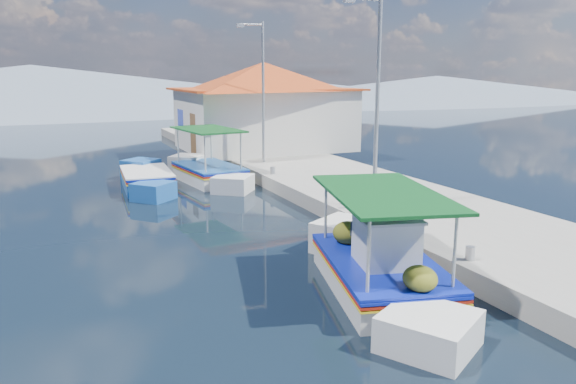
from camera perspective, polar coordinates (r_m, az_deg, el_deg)
name	(u,v)px	position (r m, az deg, el deg)	size (l,w,h in m)	color
ground	(252,263)	(13.11, -3.69, -7.35)	(160.00, 160.00, 0.00)	black
quay	(345,186)	(20.72, 5.91, 0.67)	(5.00, 44.00, 0.50)	#97968E
bollards	(303,183)	(19.04, 1.56, 0.92)	(0.20, 17.20, 0.30)	#A5A8AD
main_caique	(378,269)	(11.60, 9.26, -7.81)	(3.19, 6.78, 2.31)	white
caique_green_canopy	(209,173)	(22.80, -8.18, 1.95)	(2.43, 6.43, 2.42)	white
caique_blue_hull	(146,181)	(22.01, -14.42, 1.12)	(1.98, 5.92, 1.06)	#1B55A5
harbor_building	(264,105)	(28.62, -2.50, 9.01)	(10.49, 10.49, 4.40)	silver
lamp_post_near	(375,92)	(16.17, 8.96, 10.20)	(1.21, 0.14, 6.00)	#A5A8AD
lamp_post_far	(261,85)	(24.24, -2.79, 10.97)	(1.21, 0.14, 6.00)	#A5A8AD
mountain_ridge	(140,93)	(68.50, -15.02, 9.89)	(171.40, 96.00, 5.50)	slate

